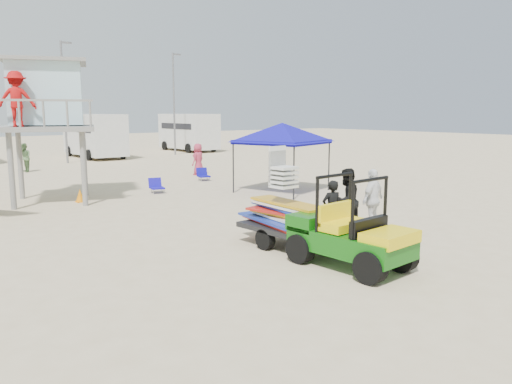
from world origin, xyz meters
TOP-DOWN VIEW (x-y plane):
  - ground at (0.00, 0.00)m, footprint 140.00×140.00m
  - utility_cart at (0.64, -0.21)m, footprint 1.50×2.72m
  - surf_trailer at (0.65, 2.13)m, footprint 1.52×2.59m
  - man_left at (2.16, 1.83)m, footprint 0.65×0.50m
  - man_mid at (3.01, 2.08)m, footprint 0.96×0.78m
  - man_right at (3.86, 1.83)m, footprint 1.11×0.63m
  - lifeguard_tower at (-2.24, 12.41)m, footprint 4.15×4.15m
  - canopy_blue at (6.47, 8.88)m, footprint 3.92×3.92m
  - cone_near at (-1.32, 11.62)m, footprint 0.34×0.34m
  - beach_chair_b at (1.98, 11.82)m, footprint 0.64×0.69m
  - beach_chair_c at (5.62, 13.95)m, footprint 0.64×0.70m
  - rv_mid_right at (6.00, 29.99)m, footprint 2.64×7.00m
  - rv_far_right at (15.00, 31.49)m, footprint 2.64×6.60m
  - light_pole_left at (3.00, 27.00)m, footprint 0.14×0.14m
  - light_pole_right at (12.00, 28.50)m, footprint 0.14×0.14m
  - distant_beachgoers at (-0.22, 18.89)m, footprint 14.00×14.53m

SIDE VIEW (x-z plane):
  - ground at x=0.00m, z-range 0.00..0.00m
  - cone_near at x=-1.32m, z-range 0.00..0.50m
  - beach_chair_b at x=1.98m, z-range -0.01..0.63m
  - beach_chair_c at x=5.62m, z-range -0.01..0.63m
  - man_left at x=2.16m, z-range 0.00..1.60m
  - distant_beachgoers at x=-0.22m, z-range -0.02..1.74m
  - man_right at x=3.86m, z-range 0.00..1.79m
  - surf_trailer at x=0.65m, z-range -0.21..2.04m
  - man_mid at x=3.01m, z-range 0.00..1.84m
  - utility_cart at x=0.64m, z-range -0.07..1.93m
  - rv_far_right at x=15.00m, z-range 0.17..3.42m
  - rv_mid_right at x=6.00m, z-range 0.17..3.42m
  - canopy_blue at x=6.47m, z-range 1.13..4.48m
  - lifeguard_tower at x=-2.24m, z-range 1.28..6.48m
  - light_pole_left at x=3.00m, z-range 0.00..8.00m
  - light_pole_right at x=12.00m, z-range 0.00..8.00m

